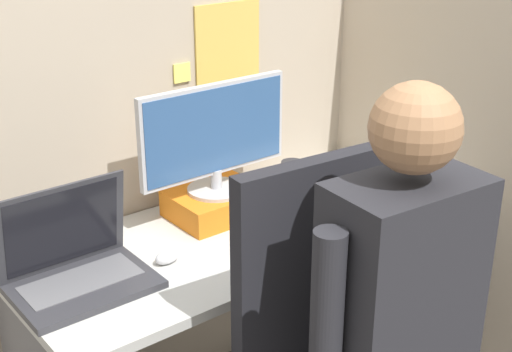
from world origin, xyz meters
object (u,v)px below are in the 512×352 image
(monitor, at_px, (216,136))
(carrot_toy, at_px, (280,255))
(stapler, at_px, (378,175))
(laptop, at_px, (78,268))
(person, at_px, (419,348))
(coffee_mug, at_px, (292,175))
(paper_box, at_px, (218,203))

(monitor, height_order, carrot_toy, monitor)
(monitor, relative_size, carrot_toy, 4.47)
(stapler, bearing_deg, monitor, 167.26)
(laptop, distance_m, person, 0.92)
(person, bearing_deg, coffee_mug, 63.91)
(paper_box, bearing_deg, coffee_mug, 2.72)
(carrot_toy, bearing_deg, stapler, 19.36)
(carrot_toy, bearing_deg, monitor, 83.38)
(paper_box, height_order, carrot_toy, paper_box)
(carrot_toy, bearing_deg, person, -98.99)
(paper_box, relative_size, monitor, 0.55)
(stapler, relative_size, coffee_mug, 1.46)
(stapler, bearing_deg, laptop, 179.43)
(laptop, bearing_deg, stapler, -0.57)
(coffee_mug, bearing_deg, paper_box, -177.28)
(stapler, bearing_deg, carrot_toy, -160.64)
(stapler, height_order, coffee_mug, coffee_mug)
(paper_box, relative_size, carrot_toy, 2.48)
(carrot_toy, distance_m, person, 0.59)
(monitor, relative_size, person, 0.39)
(laptop, xyz_separation_m, coffee_mug, (0.89, 0.14, -0.00))
(laptop, relative_size, carrot_toy, 3.06)
(stapler, distance_m, carrot_toy, 0.70)
(laptop, bearing_deg, paper_box, 12.75)
(carrot_toy, height_order, person, person)
(stapler, relative_size, person, 0.10)
(laptop, relative_size, person, 0.26)
(paper_box, bearing_deg, person, -98.09)
(person, bearing_deg, laptop, 117.10)
(paper_box, bearing_deg, laptop, -167.25)
(laptop, relative_size, coffee_mug, 3.68)
(paper_box, distance_m, laptop, 0.57)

